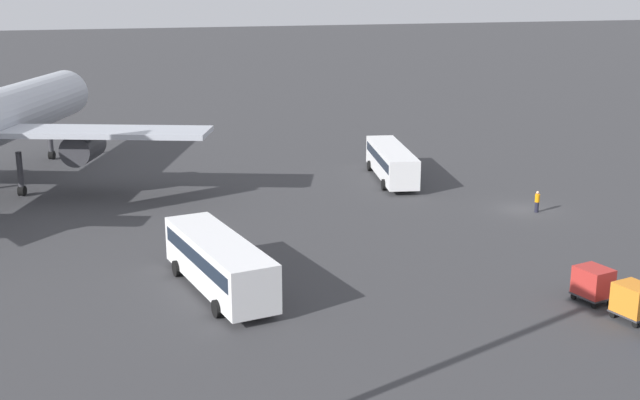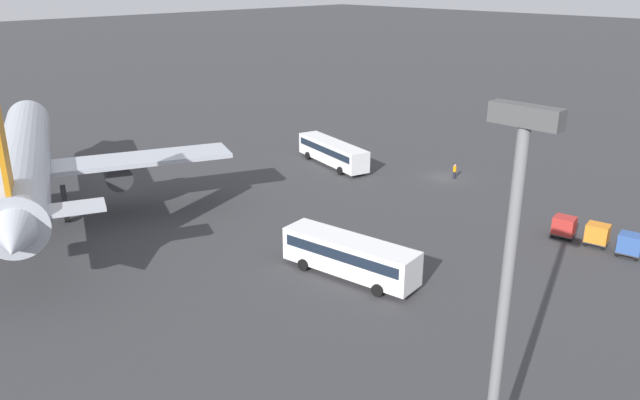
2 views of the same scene
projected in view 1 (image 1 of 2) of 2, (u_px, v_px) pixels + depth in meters
The scene contains 6 objects.
ground_plane at pixel (525, 210), 65.03m from camera, with size 600.00×600.00×0.00m, color #38383A.
shuttle_bus_near at pixel (391, 160), 74.67m from camera, with size 12.83×5.48×3.05m.
shuttle_bus_far at pixel (218, 260), 47.27m from camera, with size 12.02×4.49×3.24m.
worker_person at pixel (537, 202), 64.11m from camera, with size 0.38×0.38×1.74m.
cargo_cart_orange at pixel (634, 300), 43.26m from camera, with size 2.25×2.00×2.06m.
cargo_cart_red at pixel (593, 282), 45.81m from camera, with size 2.25×2.00×2.06m.
Camera 1 is at (-53.63, 36.33, 17.61)m, focal length 45.00 mm.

